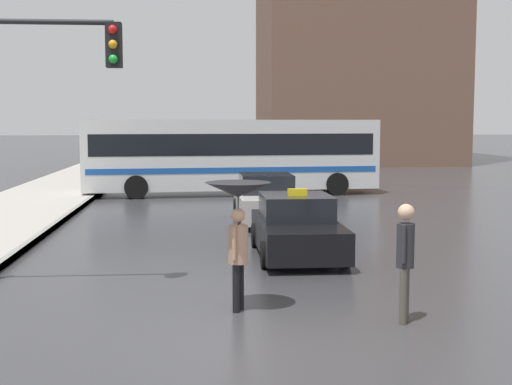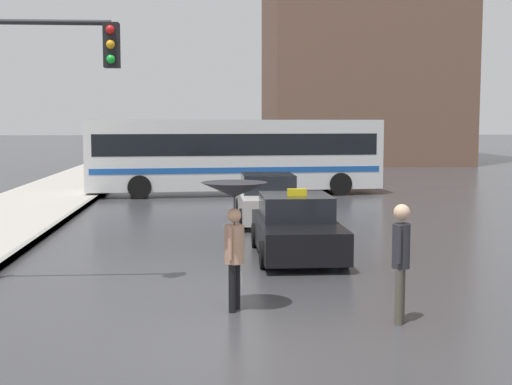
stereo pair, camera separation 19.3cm
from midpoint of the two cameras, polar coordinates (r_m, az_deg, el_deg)
ground_plane at (r=10.13m, az=0.87°, el=-12.28°), size 300.00×300.00×0.00m
taxi at (r=16.57m, az=2.95°, el=-2.88°), size 1.91×4.21×1.58m
sedan_red at (r=22.15m, az=0.59°, el=-0.62°), size 1.91×4.34×1.48m
city_bus at (r=30.45m, az=-2.19°, el=3.18°), size 12.59×3.65×3.18m
pedestrian_with_umbrella at (r=11.64m, az=-1.91°, el=-1.19°), size 1.09×1.09×2.14m
pedestrian_man at (r=11.26m, az=11.37°, el=-4.73°), size 0.36×0.41×1.87m
traffic_light at (r=13.66m, az=-19.92°, el=7.52°), size 3.70×0.38×5.19m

